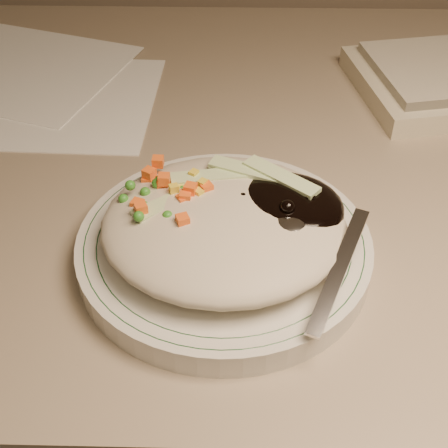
{
  "coord_description": "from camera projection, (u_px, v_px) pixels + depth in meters",
  "views": [
    {
      "loc": [
        -0.1,
        0.83,
        1.1
      ],
      "look_at": [
        -0.11,
        1.2,
        0.78
      ],
      "focal_mm": 50.0,
      "sensor_mm": 36.0,
      "label": 1
    }
  ],
  "objects": [
    {
      "name": "desk",
      "position": [
        313.0,
        274.0,
        0.78
      ],
      "size": [
        1.4,
        0.7,
        0.74
      ],
      "color": "gray",
      "rests_on": "ground"
    },
    {
      "name": "plate",
      "position": [
        224.0,
        248.0,
        0.51
      ],
      "size": [
        0.24,
        0.24,
        0.02
      ],
      "primitive_type": "cylinder",
      "color": "silver",
      "rests_on": "desk"
    },
    {
      "name": "plate_rim",
      "position": [
        224.0,
        239.0,
        0.5
      ],
      "size": [
        0.23,
        0.23,
        0.0
      ],
      "color": "#144723",
      "rests_on": "plate"
    },
    {
      "name": "meal",
      "position": [
        229.0,
        219.0,
        0.49
      ],
      "size": [
        0.21,
        0.19,
        0.05
      ],
      "color": "#BDB199",
      "rests_on": "plate"
    },
    {
      "name": "papers",
      "position": [
        10.0,
        81.0,
        0.74
      ],
      "size": [
        0.38,
        0.34,
        0.0
      ],
      "color": "white",
      "rests_on": "desk"
    }
  ]
}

